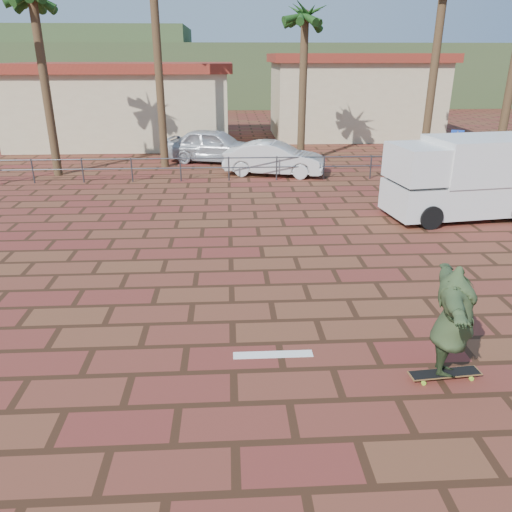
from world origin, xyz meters
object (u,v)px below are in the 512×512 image
Objects in this scene: longboard at (445,374)px; car_white at (274,159)px; car_silver at (215,145)px; campervan at (468,176)px; skateboarder at (453,322)px.

longboard is 0.28× the size of car_white.
campervan is at bearing -122.19° from car_silver.
skateboarder is 15.12m from car_white.
longboard is 15.13m from car_white.
car_silver is (-4.09, 18.05, 0.71)m from longboard.
car_silver reaches higher than car_white.
skateboarder is 0.53× the size of car_white.
car_silver is 4.01m from car_white.
skateboarder is at bearing -19.12° from longboard.
car_white reaches higher than longboard.
longboard is at bearing -123.56° from campervan.
car_white is at bearing 90.35° from longboard.
car_silver is (-4.09, 18.05, -0.25)m from skateboarder.
skateboarder is 0.45× the size of campervan.
skateboarder reaches higher than longboard.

